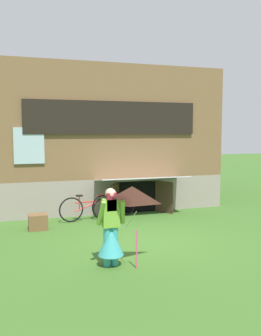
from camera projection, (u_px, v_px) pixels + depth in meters
ground_plane at (144, 239)px, 9.23m from camera, size 60.00×60.00×0.00m
log_house at (95, 138)px, 14.46m from camera, size 8.01×6.67×4.91m
person at (111, 233)px, 7.35m from camera, size 0.61×0.52×1.59m
kite at (132, 209)px, 6.82m from camera, size 1.09×1.13×1.55m
bicycle_green at (115, 206)px, 11.61m from camera, size 1.51×0.45×0.71m
bicycle_red at (87, 208)px, 11.16m from camera, size 1.77×0.30×0.81m
wooden_crate at (38, 222)px, 10.11m from camera, size 0.51×0.44×0.43m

